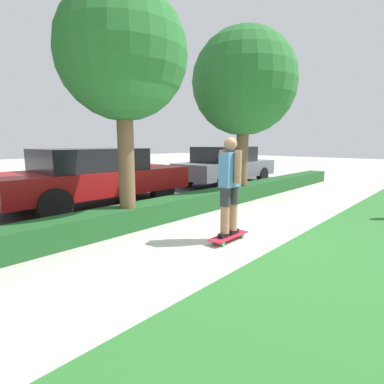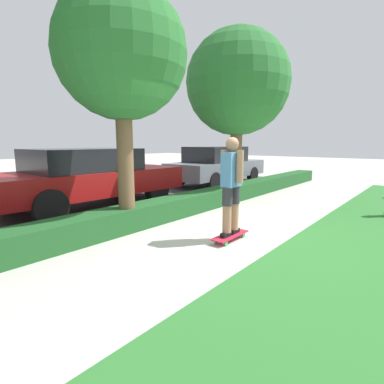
# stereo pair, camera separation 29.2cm
# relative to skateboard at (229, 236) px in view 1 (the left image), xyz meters

# --- Properties ---
(ground_plane) EXTENTS (60.00, 60.00, 0.00)m
(ground_plane) POSITION_rel_skateboard_xyz_m (0.04, 0.25, -0.08)
(ground_plane) COLOR #BCB7AD
(street_asphalt) EXTENTS (18.04, 5.00, 0.01)m
(street_asphalt) POSITION_rel_skateboard_xyz_m (0.04, 4.45, -0.07)
(street_asphalt) COLOR #474749
(street_asphalt) RESTS_ON ground_plane
(hedge_row) EXTENTS (18.04, 0.60, 0.42)m
(hedge_row) POSITION_rel_skateboard_xyz_m (0.04, 1.85, 0.13)
(hedge_row) COLOR #1E5123
(hedge_row) RESTS_ON ground_plane
(skateboard) EXTENTS (0.82, 0.24, 0.10)m
(skateboard) POSITION_rel_skateboard_xyz_m (0.00, 0.00, 0.00)
(skateboard) COLOR red
(skateboard) RESTS_ON ground_plane
(skater_person) EXTENTS (0.49, 0.41, 1.60)m
(skater_person) POSITION_rel_skateboard_xyz_m (0.00, 0.00, 0.87)
(skater_person) COLOR black
(skater_person) RESTS_ON skateboard
(tree_mid) EXTENTS (2.25, 2.25, 4.23)m
(tree_mid) POSITION_rel_skateboard_xyz_m (-0.72, 1.77, 3.00)
(tree_mid) COLOR brown
(tree_mid) RESTS_ON ground_plane
(tree_far) EXTENTS (2.77, 2.77, 4.57)m
(tree_far) POSITION_rel_skateboard_xyz_m (3.11, 1.79, 3.09)
(tree_far) COLOR brown
(tree_far) RESTS_ON ground_plane
(parked_car_middle) EXTENTS (4.79, 2.18, 1.47)m
(parked_car_middle) POSITION_rel_skateboard_xyz_m (-0.01, 4.19, 0.70)
(parked_car_middle) COLOR maroon
(parked_car_middle) RESTS_ON ground_plane
(parked_car_rear) EXTENTS (4.49, 1.78, 1.46)m
(parked_car_rear) POSITION_rel_skateboard_xyz_m (5.53, 4.07, 0.68)
(parked_car_rear) COLOR slate
(parked_car_rear) RESTS_ON ground_plane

